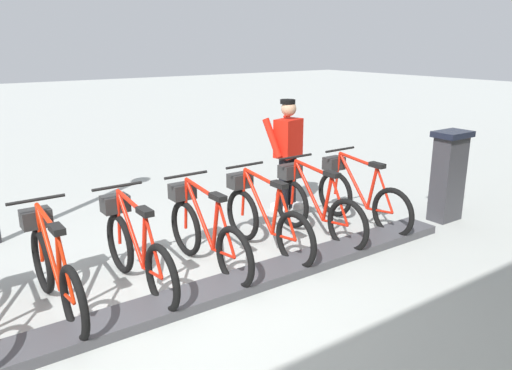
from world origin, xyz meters
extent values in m
plane|color=#AAAEAA|center=(0.00, 0.00, 0.00)|extent=(60.00, 60.00, 0.00)
cube|color=#47474C|center=(0.00, 0.00, 0.05)|extent=(0.44, 7.27, 0.10)
cube|color=#38383D|center=(0.05, -4.21, 0.60)|extent=(0.28, 0.44, 1.20)
cube|color=#194C8C|center=(0.20, -4.21, 0.95)|extent=(0.03, 0.30, 0.40)
cube|color=black|center=(0.05, -4.21, 1.24)|extent=(0.36, 0.52, 0.08)
torus|color=black|center=(0.03, -3.04, 0.33)|extent=(0.67, 0.08, 0.67)
torus|color=black|center=(1.07, -3.03, 0.33)|extent=(0.67, 0.08, 0.67)
cylinder|color=red|center=(0.73, -3.03, 0.61)|extent=(0.60, 0.05, 0.70)
cylinder|color=red|center=(0.39, -3.03, 0.58)|extent=(0.16, 0.05, 0.61)
cylinder|color=red|center=(0.67, -3.03, 0.92)|extent=(0.69, 0.05, 0.11)
cylinder|color=red|center=(0.24, -3.04, 0.31)|extent=(0.43, 0.04, 0.09)
cylinder|color=red|center=(0.18, -3.04, 0.61)|extent=(0.33, 0.03, 0.56)
cylinder|color=red|center=(1.04, -3.03, 0.64)|extent=(0.10, 0.04, 0.62)
cube|color=black|center=(0.33, -3.03, 0.91)|extent=(0.22, 0.10, 0.06)
cylinder|color=black|center=(1.01, -3.03, 1.00)|extent=(0.04, 0.54, 0.03)
cube|color=#2D2D2D|center=(1.12, -3.03, 0.78)|extent=(0.20, 0.28, 0.18)
torus|color=black|center=(0.03, -2.23, 0.33)|extent=(0.67, 0.08, 0.67)
torus|color=black|center=(1.07, -2.22, 0.33)|extent=(0.67, 0.08, 0.67)
cylinder|color=red|center=(0.73, -2.22, 0.61)|extent=(0.60, 0.05, 0.70)
cylinder|color=red|center=(0.39, -2.23, 0.58)|extent=(0.16, 0.05, 0.61)
cylinder|color=red|center=(0.67, -2.22, 0.92)|extent=(0.69, 0.05, 0.11)
cylinder|color=red|center=(0.24, -2.23, 0.31)|extent=(0.43, 0.04, 0.09)
cylinder|color=red|center=(0.18, -2.23, 0.61)|extent=(0.33, 0.03, 0.56)
cylinder|color=red|center=(1.04, -2.22, 0.64)|extent=(0.10, 0.04, 0.62)
cube|color=black|center=(0.33, -2.23, 0.91)|extent=(0.22, 0.10, 0.06)
cylinder|color=black|center=(1.01, -2.22, 1.00)|extent=(0.04, 0.54, 0.03)
cube|color=#2D2D2D|center=(1.12, -2.22, 0.78)|extent=(0.20, 0.28, 0.18)
torus|color=black|center=(0.03, -1.42, 0.33)|extent=(0.67, 0.08, 0.67)
torus|color=black|center=(1.07, -1.41, 0.33)|extent=(0.67, 0.08, 0.67)
cylinder|color=red|center=(0.73, -1.41, 0.61)|extent=(0.60, 0.05, 0.70)
cylinder|color=red|center=(0.39, -1.42, 0.58)|extent=(0.16, 0.05, 0.61)
cylinder|color=red|center=(0.67, -1.42, 0.92)|extent=(0.69, 0.05, 0.11)
cylinder|color=red|center=(0.24, -1.42, 0.31)|extent=(0.43, 0.04, 0.09)
cylinder|color=red|center=(0.18, -1.42, 0.61)|extent=(0.33, 0.03, 0.56)
cylinder|color=red|center=(1.04, -1.41, 0.64)|extent=(0.10, 0.04, 0.62)
cube|color=black|center=(0.33, -1.42, 0.91)|extent=(0.22, 0.10, 0.06)
cylinder|color=black|center=(1.01, -1.41, 1.00)|extent=(0.04, 0.54, 0.03)
cube|color=#2D2D2D|center=(1.12, -1.41, 0.78)|extent=(0.20, 0.28, 0.18)
torus|color=black|center=(0.03, -0.61, 0.33)|extent=(0.67, 0.08, 0.67)
torus|color=black|center=(1.07, -0.60, 0.33)|extent=(0.67, 0.08, 0.67)
cylinder|color=red|center=(0.73, -0.61, 0.61)|extent=(0.60, 0.05, 0.70)
cylinder|color=red|center=(0.39, -0.61, 0.58)|extent=(0.16, 0.05, 0.61)
cylinder|color=red|center=(0.67, -0.61, 0.92)|extent=(0.69, 0.05, 0.11)
cylinder|color=red|center=(0.24, -0.61, 0.31)|extent=(0.43, 0.04, 0.09)
cylinder|color=red|center=(0.18, -0.61, 0.61)|extent=(0.33, 0.03, 0.56)
cylinder|color=red|center=(1.04, -0.60, 0.64)|extent=(0.10, 0.04, 0.62)
cube|color=black|center=(0.33, -0.61, 0.91)|extent=(0.22, 0.10, 0.06)
cylinder|color=black|center=(1.01, -0.60, 1.00)|extent=(0.04, 0.54, 0.03)
cube|color=#2D2D2D|center=(1.12, -0.60, 0.78)|extent=(0.20, 0.28, 0.18)
torus|color=black|center=(0.03, 0.20, 0.33)|extent=(0.67, 0.08, 0.67)
torus|color=black|center=(1.07, 0.20, 0.33)|extent=(0.67, 0.08, 0.67)
cylinder|color=red|center=(0.73, 0.20, 0.61)|extent=(0.60, 0.05, 0.70)
cylinder|color=red|center=(0.39, 0.20, 0.58)|extent=(0.16, 0.05, 0.61)
cylinder|color=red|center=(0.67, 0.20, 0.92)|extent=(0.69, 0.05, 0.11)
cylinder|color=red|center=(0.24, 0.20, 0.31)|extent=(0.43, 0.04, 0.09)
cylinder|color=red|center=(0.18, 0.20, 0.61)|extent=(0.33, 0.03, 0.56)
cylinder|color=red|center=(1.04, 0.20, 0.64)|extent=(0.10, 0.04, 0.62)
cube|color=black|center=(0.33, 0.20, 0.91)|extent=(0.22, 0.10, 0.06)
cylinder|color=black|center=(1.01, 0.20, 1.00)|extent=(0.04, 0.54, 0.03)
cube|color=#2D2D2D|center=(1.12, 0.20, 0.78)|extent=(0.20, 0.28, 0.18)
torus|color=black|center=(0.03, 1.00, 0.33)|extent=(0.67, 0.08, 0.67)
torus|color=black|center=(1.07, 1.01, 0.33)|extent=(0.67, 0.08, 0.67)
cylinder|color=red|center=(0.73, 1.01, 0.61)|extent=(0.60, 0.05, 0.70)
cylinder|color=red|center=(0.39, 1.01, 0.58)|extent=(0.16, 0.05, 0.61)
cylinder|color=red|center=(0.67, 1.01, 0.92)|extent=(0.69, 0.05, 0.11)
cylinder|color=red|center=(0.24, 1.01, 0.31)|extent=(0.43, 0.04, 0.09)
cylinder|color=red|center=(0.18, 1.00, 0.61)|extent=(0.33, 0.03, 0.56)
cylinder|color=red|center=(1.04, 1.01, 0.64)|extent=(0.10, 0.04, 0.62)
cube|color=black|center=(0.33, 1.01, 0.91)|extent=(0.22, 0.10, 0.06)
cylinder|color=black|center=(1.01, 1.01, 1.00)|extent=(0.04, 0.54, 0.03)
cube|color=#2D2D2D|center=(1.12, 1.01, 0.78)|extent=(0.20, 0.28, 0.18)
cube|color=white|center=(1.73, -2.52, 0.05)|extent=(0.28, 0.18, 0.10)
cube|color=white|center=(1.68, -2.77, 0.05)|extent=(0.28, 0.18, 0.10)
cylinder|color=black|center=(1.67, -2.55, 0.43)|extent=(0.15, 0.15, 0.82)
cylinder|color=black|center=(1.73, -2.74, 0.43)|extent=(0.15, 0.15, 0.82)
cube|color=red|center=(1.70, -2.65, 1.10)|extent=(0.36, 0.46, 0.56)
cylinder|color=red|center=(1.72, -2.37, 1.13)|extent=(0.35, 0.19, 0.57)
cylinder|color=red|center=(1.87, -2.87, 1.13)|extent=(0.35, 0.19, 0.57)
sphere|color=tan|center=(1.70, -2.65, 1.53)|extent=(0.22, 0.22, 0.22)
cylinder|color=black|center=(1.72, -2.64, 1.63)|extent=(0.22, 0.22, 0.06)
camera|label=1|loc=(-4.00, 1.96, 2.47)|focal=35.55mm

